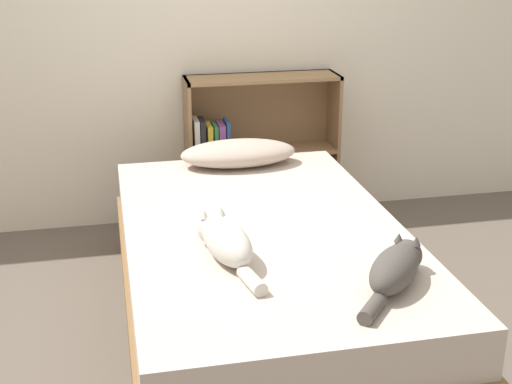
% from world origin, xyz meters
% --- Properties ---
extents(ground_plane, '(8.00, 8.00, 0.00)m').
position_xyz_m(ground_plane, '(0.00, 0.00, 0.00)').
color(ground_plane, brown).
extents(wall_back, '(8.00, 0.06, 2.50)m').
position_xyz_m(wall_back, '(0.00, 1.45, 1.25)').
color(wall_back, silver).
rests_on(wall_back, ground_plane).
extents(bed, '(1.21, 2.02, 0.52)m').
position_xyz_m(bed, '(0.00, 0.00, 0.26)').
color(bed, brown).
rests_on(bed, ground_plane).
extents(pillow, '(0.62, 0.30, 0.14)m').
position_xyz_m(pillow, '(0.05, 0.83, 0.59)').
color(pillow, '#B29E8E').
rests_on(pillow, bed).
extents(cat_light, '(0.22, 0.54, 0.16)m').
position_xyz_m(cat_light, '(-0.21, -0.27, 0.60)').
color(cat_light, beige).
rests_on(cat_light, bed).
extents(cat_dark, '(0.38, 0.43, 0.15)m').
position_xyz_m(cat_dark, '(0.35, -0.62, 0.59)').
color(cat_dark, '#47423D').
rests_on(cat_dark, bed).
extents(bookshelf, '(0.91, 0.26, 0.91)m').
position_xyz_m(bookshelf, '(0.24, 1.31, 0.47)').
color(bookshelf, '#8E6B47').
rests_on(bookshelf, ground_plane).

